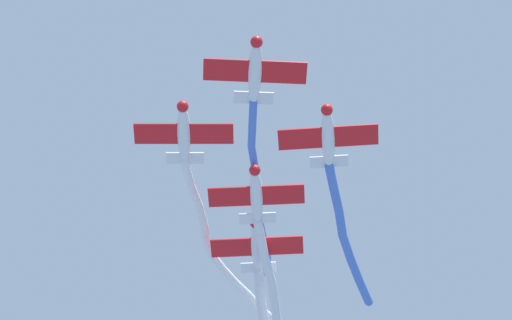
{
  "coord_description": "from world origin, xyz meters",
  "views": [
    {
      "loc": [
        -38.82,
        31.98,
        6.32
      ],
      "look_at": [
        -1.69,
        3.14,
        78.42
      ],
      "focal_mm": 74.2,
      "sensor_mm": 36.0,
      "label": 1
    }
  ],
  "objects_px": {
    "airplane_lead": "(255,71)",
    "airplane_slot": "(256,195)",
    "airplane_right_wing": "(184,133)",
    "airplane_trail": "(257,246)",
    "airplane_left_wing": "(328,136)"
  },
  "relations": [
    {
      "from": "airplane_lead",
      "to": "airplane_left_wing",
      "type": "bearing_deg",
      "value": 131.88
    },
    {
      "from": "airplane_lead",
      "to": "airplane_left_wing",
      "type": "height_order",
      "value": "airplane_lead"
    },
    {
      "from": "airplane_left_wing",
      "to": "airplane_trail",
      "type": "relative_size",
      "value": 0.99
    },
    {
      "from": "airplane_lead",
      "to": "airplane_slot",
      "type": "distance_m",
      "value": 11.58
    },
    {
      "from": "airplane_trail",
      "to": "airplane_lead",
      "type": "bearing_deg",
      "value": 2.65
    },
    {
      "from": "airplane_trail",
      "to": "airplane_slot",
      "type": "bearing_deg",
      "value": 2.61
    },
    {
      "from": "airplane_left_wing",
      "to": "airplane_trail",
      "type": "xyz_separation_m",
      "value": [
        12.67,
        -2.66,
        0.8
      ]
    },
    {
      "from": "airplane_right_wing",
      "to": "airplane_trail",
      "type": "xyz_separation_m",
      "value": [
        5.48,
        -11.72,
        0.1
      ]
    },
    {
      "from": "airplane_lead",
      "to": "airplane_trail",
      "type": "height_order",
      "value": "airplane_trail"
    },
    {
      "from": "airplane_left_wing",
      "to": "airplane_lead",
      "type": "bearing_deg",
      "value": -41.32
    },
    {
      "from": "airplane_left_wing",
      "to": "airplane_trail",
      "type": "height_order",
      "value": "airplane_trail"
    },
    {
      "from": "airplane_right_wing",
      "to": "airplane_trail",
      "type": "height_order",
      "value": "airplane_trail"
    },
    {
      "from": "airplane_right_wing",
      "to": "airplane_trail",
      "type": "relative_size",
      "value": 1.03
    },
    {
      "from": "airplane_lead",
      "to": "airplane_slot",
      "type": "xyz_separation_m",
      "value": [
        9.08,
        -7.18,
        -0.2
      ]
    },
    {
      "from": "airplane_right_wing",
      "to": "airplane_lead",
      "type": "bearing_deg",
      "value": 44.52
    }
  ]
}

